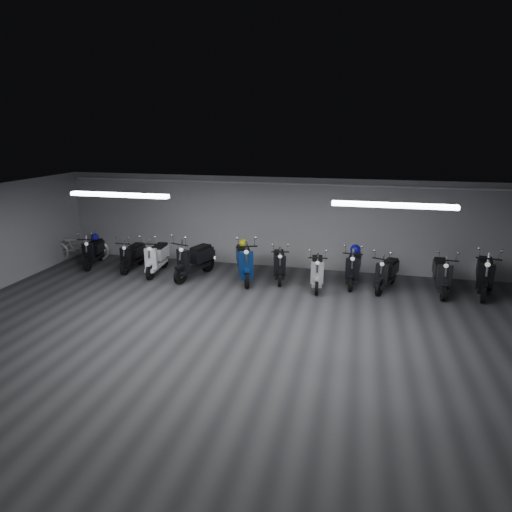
% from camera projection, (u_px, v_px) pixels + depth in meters
% --- Properties ---
extents(floor, '(14.00, 10.00, 0.01)m').
position_uv_depth(floor, '(235.00, 338.00, 9.02)').
color(floor, '#333335').
rests_on(floor, ground).
extents(ceiling, '(14.00, 10.00, 0.01)m').
position_uv_depth(ceiling, '(233.00, 204.00, 8.22)').
color(ceiling, gray).
rests_on(ceiling, ground).
extents(back_wall, '(14.00, 0.01, 2.80)m').
position_uv_depth(back_wall, '(279.00, 223.00, 13.29)').
color(back_wall, '#9C9C9E').
rests_on(back_wall, ground).
extents(front_wall, '(14.00, 0.01, 2.80)m').
position_uv_depth(front_wall, '(82.00, 446.00, 3.95)').
color(front_wall, '#9C9C9E').
rests_on(front_wall, ground).
extents(fluor_strip_left, '(2.40, 0.18, 0.08)m').
position_uv_depth(fluor_strip_left, '(119.00, 195.00, 9.84)').
color(fluor_strip_left, white).
rests_on(fluor_strip_left, ceiling).
extents(fluor_strip_right, '(2.40, 0.18, 0.08)m').
position_uv_depth(fluor_strip_right, '(393.00, 205.00, 8.51)').
color(fluor_strip_right, white).
rests_on(fluor_strip_right, ceiling).
extents(conduit, '(13.60, 0.05, 0.05)m').
position_uv_depth(conduit, '(279.00, 184.00, 12.87)').
color(conduit, white).
rests_on(conduit, back_wall).
extents(scooter_0, '(0.90, 1.73, 1.23)m').
position_uv_depth(scooter_0, '(93.00, 247.00, 13.58)').
color(scooter_0, black).
rests_on(scooter_0, floor).
extents(scooter_1, '(0.58, 1.61, 1.19)m').
position_uv_depth(scooter_1, '(132.00, 251.00, 13.20)').
color(scooter_1, black).
rests_on(scooter_1, floor).
extents(scooter_2, '(0.74, 1.81, 1.32)m').
position_uv_depth(scooter_2, '(156.00, 252.00, 12.85)').
color(scooter_2, white).
rests_on(scooter_2, floor).
extents(scooter_3, '(1.18, 2.00, 1.42)m').
position_uv_depth(scooter_3, '(194.00, 254.00, 12.47)').
color(scooter_3, black).
rests_on(scooter_3, floor).
extents(scooter_4, '(1.29, 2.05, 1.45)m').
position_uv_depth(scooter_4, '(244.00, 256.00, 12.25)').
color(scooter_4, navy).
rests_on(scooter_4, floor).
extents(scooter_5, '(0.88, 1.72, 1.22)m').
position_uv_depth(scooter_5, '(279.00, 259.00, 12.31)').
color(scooter_5, black).
rests_on(scooter_5, floor).
extents(scooter_6, '(0.71, 1.71, 1.24)m').
position_uv_depth(scooter_6, '(317.00, 266.00, 11.70)').
color(scooter_6, '#AEAEB2').
rests_on(scooter_6, floor).
extents(scooter_7, '(0.71, 1.78, 1.30)m').
position_uv_depth(scooter_7, '(354.00, 262.00, 11.92)').
color(scooter_7, black).
rests_on(scooter_7, floor).
extents(scooter_8, '(1.09, 1.75, 1.23)m').
position_uv_depth(scooter_8, '(387.00, 268.00, 11.54)').
color(scooter_8, black).
rests_on(scooter_8, floor).
extents(scooter_9, '(0.66, 1.79, 1.32)m').
position_uv_depth(scooter_9, '(442.00, 269.00, 11.31)').
color(scooter_9, black).
rests_on(scooter_9, floor).
extents(bicycle, '(2.04, 1.29, 1.25)m').
position_uv_depth(bicycle, '(78.00, 243.00, 14.08)').
color(bicycle, white).
rests_on(bicycle, floor).
extents(scooter_10, '(1.02, 2.00, 1.42)m').
position_uv_depth(scooter_10, '(485.00, 269.00, 11.17)').
color(scooter_10, black).
rests_on(scooter_10, floor).
extents(helmet_0, '(0.29, 0.29, 0.29)m').
position_uv_depth(helmet_0, '(355.00, 249.00, 12.06)').
color(helmet_0, '#0E0B82').
rests_on(helmet_0, scooter_7).
extents(helmet_1, '(0.25, 0.25, 0.25)m').
position_uv_depth(helmet_1, '(243.00, 243.00, 12.42)').
color(helmet_1, '#CDD20C').
rests_on(helmet_1, scooter_4).
extents(helmet_2, '(0.23, 0.23, 0.23)m').
position_uv_depth(helmet_2, '(95.00, 237.00, 13.72)').
color(helmet_2, '#150D91').
rests_on(helmet_2, scooter_0).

